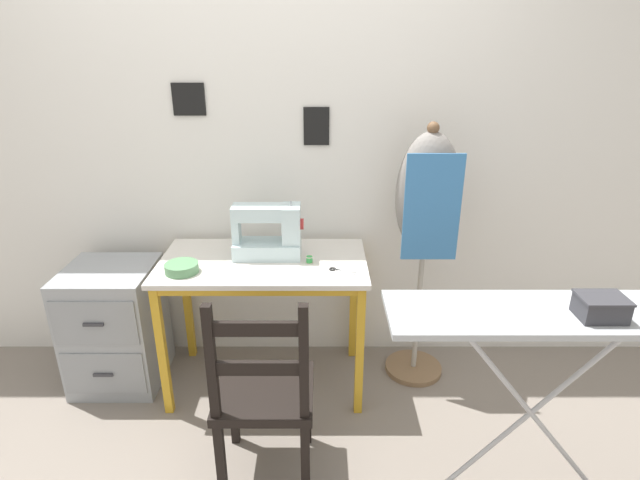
{
  "coord_description": "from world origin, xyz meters",
  "views": [
    {
      "loc": [
        0.29,
        -2.01,
        1.77
      ],
      "look_at": [
        0.3,
        0.26,
        0.86
      ],
      "focal_mm": 28.0,
      "sensor_mm": 36.0,
      "label": 1
    }
  ],
  "objects_px": {
    "storage_box": "(599,307)",
    "thread_spool_near_machine": "(308,260)",
    "filing_cabinet": "(114,326)",
    "dress_form": "(425,208)",
    "ironing_board": "(547,323)",
    "fabric_bowl": "(180,268)",
    "wooden_chair": "(263,395)",
    "scissors": "(337,270)",
    "sewing_machine": "(269,233)"
  },
  "relations": [
    {
      "from": "storage_box",
      "to": "thread_spool_near_machine",
      "type": "bearing_deg",
      "value": 142.76
    },
    {
      "from": "filing_cabinet",
      "to": "dress_form",
      "type": "distance_m",
      "value": 1.77
    },
    {
      "from": "filing_cabinet",
      "to": "ironing_board",
      "type": "distance_m",
      "value": 2.14
    },
    {
      "from": "fabric_bowl",
      "to": "wooden_chair",
      "type": "xyz_separation_m",
      "value": [
        0.43,
        -0.5,
        -0.34
      ]
    },
    {
      "from": "fabric_bowl",
      "to": "ironing_board",
      "type": "distance_m",
      "value": 1.6
    },
    {
      "from": "thread_spool_near_machine",
      "to": "ironing_board",
      "type": "relative_size",
      "value": 0.03
    },
    {
      "from": "scissors",
      "to": "filing_cabinet",
      "type": "xyz_separation_m",
      "value": [
        -1.19,
        0.15,
        -0.4
      ]
    },
    {
      "from": "wooden_chair",
      "to": "sewing_machine",
      "type": "bearing_deg",
      "value": 91.7
    },
    {
      "from": "sewing_machine",
      "to": "dress_form",
      "type": "xyz_separation_m",
      "value": [
        0.79,
        0.04,
        0.12
      ]
    },
    {
      "from": "storage_box",
      "to": "ironing_board",
      "type": "bearing_deg",
      "value": 161.86
    },
    {
      "from": "ironing_board",
      "to": "thread_spool_near_machine",
      "type": "bearing_deg",
      "value": 140.26
    },
    {
      "from": "dress_form",
      "to": "wooden_chair",
      "type": "bearing_deg",
      "value": -136.13
    },
    {
      "from": "sewing_machine",
      "to": "fabric_bowl",
      "type": "relative_size",
      "value": 2.24
    },
    {
      "from": "filing_cabinet",
      "to": "sewing_machine",
      "type": "bearing_deg",
      "value": 1.31
    },
    {
      "from": "wooden_chair",
      "to": "storage_box",
      "type": "distance_m",
      "value": 1.3
    },
    {
      "from": "sewing_machine",
      "to": "wooden_chair",
      "type": "bearing_deg",
      "value": -88.3
    },
    {
      "from": "scissors",
      "to": "filing_cabinet",
      "type": "bearing_deg",
      "value": 172.67
    },
    {
      "from": "fabric_bowl",
      "to": "dress_form",
      "type": "xyz_separation_m",
      "value": [
        1.2,
        0.23,
        0.22
      ]
    },
    {
      "from": "sewing_machine",
      "to": "scissors",
      "type": "relative_size",
      "value": 2.7
    },
    {
      "from": "fabric_bowl",
      "to": "dress_form",
      "type": "bearing_deg",
      "value": 10.98
    },
    {
      "from": "wooden_chair",
      "to": "storage_box",
      "type": "height_order",
      "value": "storage_box"
    },
    {
      "from": "sewing_machine",
      "to": "scissors",
      "type": "distance_m",
      "value": 0.4
    },
    {
      "from": "thread_spool_near_machine",
      "to": "ironing_board",
      "type": "bearing_deg",
      "value": -39.74
    },
    {
      "from": "filing_cabinet",
      "to": "wooden_chair",
      "type": "bearing_deg",
      "value": -37.61
    },
    {
      "from": "scissors",
      "to": "storage_box",
      "type": "xyz_separation_m",
      "value": [
        0.87,
        -0.68,
        0.18
      ]
    },
    {
      "from": "scissors",
      "to": "thread_spool_near_machine",
      "type": "relative_size",
      "value": 3.45
    },
    {
      "from": "scissors",
      "to": "ironing_board",
      "type": "relative_size",
      "value": 0.11
    },
    {
      "from": "sewing_machine",
      "to": "filing_cabinet",
      "type": "bearing_deg",
      "value": -178.69
    },
    {
      "from": "ironing_board",
      "to": "storage_box",
      "type": "relative_size",
      "value": 7.3
    },
    {
      "from": "thread_spool_near_machine",
      "to": "storage_box",
      "type": "relative_size",
      "value": 0.24
    },
    {
      "from": "ironing_board",
      "to": "wooden_chair",
      "type": "bearing_deg",
      "value": 173.92
    },
    {
      "from": "thread_spool_near_machine",
      "to": "wooden_chair",
      "type": "distance_m",
      "value": 0.72
    },
    {
      "from": "thread_spool_near_machine",
      "to": "filing_cabinet",
      "type": "bearing_deg",
      "value": 176.6
    },
    {
      "from": "thread_spool_near_machine",
      "to": "wooden_chair",
      "type": "bearing_deg",
      "value": -106.01
    },
    {
      "from": "filing_cabinet",
      "to": "storage_box",
      "type": "xyz_separation_m",
      "value": [
        2.07,
        -0.83,
        0.59
      ]
    },
    {
      "from": "thread_spool_near_machine",
      "to": "ironing_board",
      "type": "distance_m",
      "value": 1.13
    },
    {
      "from": "filing_cabinet",
      "to": "dress_form",
      "type": "relative_size",
      "value": 0.48
    },
    {
      "from": "scissors",
      "to": "ironing_board",
      "type": "bearing_deg",
      "value": -40.94
    },
    {
      "from": "thread_spool_near_machine",
      "to": "wooden_chair",
      "type": "xyz_separation_m",
      "value": [
        -0.18,
        -0.61,
        -0.33
      ]
    },
    {
      "from": "fabric_bowl",
      "to": "thread_spool_near_machine",
      "type": "distance_m",
      "value": 0.62
    },
    {
      "from": "storage_box",
      "to": "sewing_machine",
      "type": "bearing_deg",
      "value": 144.83
    },
    {
      "from": "scissors",
      "to": "wooden_chair",
      "type": "xyz_separation_m",
      "value": [
        -0.32,
        -0.52,
        -0.31
      ]
    },
    {
      "from": "sewing_machine",
      "to": "ironing_board",
      "type": "xyz_separation_m",
      "value": [
        1.07,
        -0.81,
        -0.04
      ]
    },
    {
      "from": "fabric_bowl",
      "to": "ironing_board",
      "type": "relative_size",
      "value": 0.14
    },
    {
      "from": "ironing_board",
      "to": "sewing_machine",
      "type": "bearing_deg",
      "value": 142.93
    },
    {
      "from": "fabric_bowl",
      "to": "dress_form",
      "type": "height_order",
      "value": "dress_form"
    },
    {
      "from": "scissors",
      "to": "wooden_chair",
      "type": "height_order",
      "value": "wooden_chair"
    },
    {
      "from": "fabric_bowl",
      "to": "scissors",
      "type": "xyz_separation_m",
      "value": [
        0.75,
        0.02,
        -0.02
      ]
    },
    {
      "from": "fabric_bowl",
      "to": "storage_box",
      "type": "height_order",
      "value": "storage_box"
    },
    {
      "from": "sewing_machine",
      "to": "scissors",
      "type": "bearing_deg",
      "value": -27.16
    }
  ]
}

